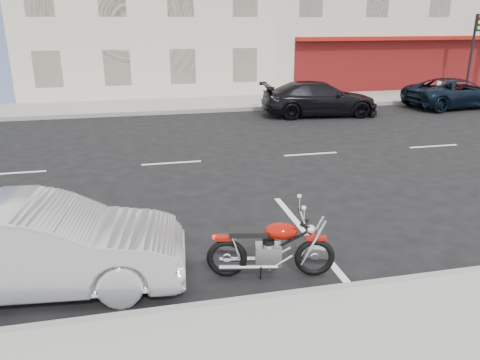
{
  "coord_description": "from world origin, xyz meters",
  "views": [
    {
      "loc": [
        -2.88,
        -12.23,
        3.67
      ],
      "look_at": [
        -1.02,
        -4.07,
        0.8
      ],
      "focal_mm": 35.0,
      "sensor_mm": 36.0,
      "label": 1
    }
  ],
  "objects_px": {
    "motorcycle": "(317,249)",
    "car_far": "(319,99)",
    "traffic_light": "(474,44)",
    "fire_hydrant": "(439,87)",
    "suv_far": "(455,93)",
    "sedan_silver": "(39,246)"
  },
  "relations": [
    {
      "from": "fire_hydrant",
      "to": "motorcycle",
      "type": "bearing_deg",
      "value": -129.73
    },
    {
      "from": "traffic_light",
      "to": "suv_far",
      "type": "xyz_separation_m",
      "value": [
        -2.55,
        -2.53,
        -1.92
      ]
    },
    {
      "from": "traffic_light",
      "to": "motorcycle",
      "type": "height_order",
      "value": "traffic_light"
    },
    {
      "from": "motorcycle",
      "to": "car_far",
      "type": "relative_size",
      "value": 0.41
    },
    {
      "from": "fire_hydrant",
      "to": "motorcycle",
      "type": "distance_m",
      "value": 19.37
    },
    {
      "from": "fire_hydrant",
      "to": "suv_far",
      "type": "bearing_deg",
      "value": -111.32
    },
    {
      "from": "traffic_light",
      "to": "fire_hydrant",
      "type": "height_order",
      "value": "traffic_light"
    },
    {
      "from": "motorcycle",
      "to": "suv_far",
      "type": "relative_size",
      "value": 0.41
    },
    {
      "from": "traffic_light",
      "to": "motorcycle",
      "type": "distance_m",
      "value": 20.35
    },
    {
      "from": "suv_far",
      "to": "car_far",
      "type": "height_order",
      "value": "car_far"
    },
    {
      "from": "traffic_light",
      "to": "car_far",
      "type": "bearing_deg",
      "value": -162.15
    },
    {
      "from": "motorcycle",
      "to": "car_far",
      "type": "bearing_deg",
      "value": 79.8
    },
    {
      "from": "suv_far",
      "to": "sedan_silver",
      "type": "bearing_deg",
      "value": 121.12
    },
    {
      "from": "traffic_light",
      "to": "sedan_silver",
      "type": "relative_size",
      "value": 0.94
    },
    {
      "from": "sedan_silver",
      "to": "car_far",
      "type": "relative_size",
      "value": 0.87
    },
    {
      "from": "traffic_light",
      "to": "motorcycle",
      "type": "relative_size",
      "value": 2.0
    },
    {
      "from": "fire_hydrant",
      "to": "motorcycle",
      "type": "height_order",
      "value": "motorcycle"
    },
    {
      "from": "suv_far",
      "to": "car_far",
      "type": "xyz_separation_m",
      "value": [
        -6.54,
        -0.4,
        0.04
      ]
    },
    {
      "from": "sedan_silver",
      "to": "traffic_light",
      "type": "bearing_deg",
      "value": -45.81
    },
    {
      "from": "motorcycle",
      "to": "car_far",
      "type": "xyz_separation_m",
      "value": [
        4.79,
        11.8,
        0.24
      ]
    },
    {
      "from": "fire_hydrant",
      "to": "car_far",
      "type": "xyz_separation_m",
      "value": [
        -7.59,
        -3.09,
        0.15
      ]
    },
    {
      "from": "motorcycle",
      "to": "traffic_light",
      "type": "bearing_deg",
      "value": 58.59
    }
  ]
}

